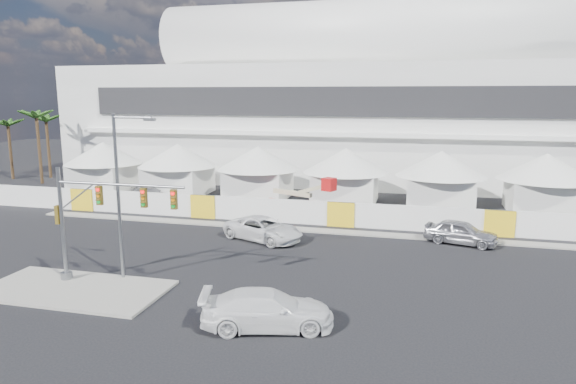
% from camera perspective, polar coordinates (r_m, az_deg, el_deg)
% --- Properties ---
extents(ground, '(160.00, 160.00, 0.00)m').
position_cam_1_polar(ground, '(30.23, -9.86, -9.77)').
color(ground, black).
rests_on(ground, ground).
extents(median_island, '(10.00, 5.00, 0.15)m').
position_cam_1_polar(median_island, '(30.74, -22.65, -9.96)').
color(median_island, gray).
rests_on(median_island, ground).
extents(far_curb, '(80.00, 1.20, 0.12)m').
position_cam_1_polar(far_curb, '(40.49, 25.51, -5.29)').
color(far_curb, gray).
rests_on(far_curb, ground).
extents(stadium, '(80.00, 24.80, 21.98)m').
position_cam_1_polar(stadium, '(67.35, 11.81, 9.61)').
color(stadium, silver).
rests_on(stadium, ground).
extents(tent_row, '(53.40, 8.40, 5.40)m').
position_cam_1_polar(tent_row, '(51.56, 1.46, 2.53)').
color(tent_row, white).
rests_on(tent_row, ground).
extents(hoarding_fence, '(70.00, 0.25, 2.00)m').
position_cam_1_polar(hoarding_fence, '(41.78, 5.90, -2.48)').
color(hoarding_fence, white).
rests_on(hoarding_fence, ground).
extents(palm_cluster, '(10.60, 10.60, 8.55)m').
position_cam_1_polar(palm_cluster, '(71.55, -25.19, 6.82)').
color(palm_cluster, '#47331E').
rests_on(palm_cluster, ground).
extents(sedan_silver, '(3.31, 5.41, 1.72)m').
position_cam_1_polar(sedan_silver, '(38.79, 18.65, -4.25)').
color(sedan_silver, '#B1B1B7').
rests_on(sedan_silver, ground).
extents(pickup_curb, '(4.96, 6.70, 1.69)m').
position_cam_1_polar(pickup_curb, '(37.73, -2.74, -4.11)').
color(pickup_curb, white).
rests_on(pickup_curb, ground).
extents(pickup_near, '(3.97, 6.48, 1.75)m').
position_cam_1_polar(pickup_near, '(24.02, -2.30, -12.91)').
color(pickup_near, white).
rests_on(pickup_near, ground).
extents(lot_car_c, '(3.72, 4.92, 1.33)m').
position_cam_1_polar(lot_car_c, '(53.81, -15.05, -0.18)').
color(lot_car_c, '#ACADB0').
rests_on(lot_car_c, ground).
extents(traffic_mast, '(7.90, 0.63, 6.45)m').
position_cam_1_polar(traffic_mast, '(30.31, -21.12, -2.90)').
color(traffic_mast, slate).
rests_on(traffic_mast, median_island).
extents(streetlight_median, '(2.59, 0.26, 9.38)m').
position_cam_1_polar(streetlight_median, '(30.03, -18.01, 0.67)').
color(streetlight_median, slate).
rests_on(streetlight_median, median_island).
extents(boom_lift, '(7.76, 3.05, 3.80)m').
position_cam_1_polar(boom_lift, '(45.49, 0.07, -1.30)').
color(boom_lift, red).
rests_on(boom_lift, ground).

